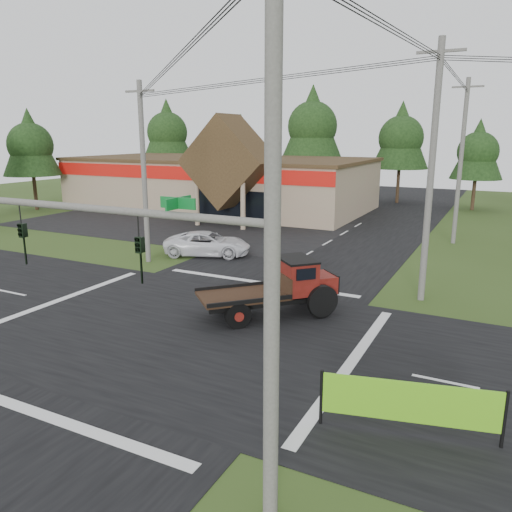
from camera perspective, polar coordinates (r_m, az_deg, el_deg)
The scene contains 19 objects.
ground at distance 20.36m, azimuth -8.62°, elevation -8.13°, with size 120.00×120.00×0.00m, color #304418.
road_ns at distance 20.36m, azimuth -8.62°, elevation -8.10°, with size 12.00×120.00×0.02m, color black.
road_ew at distance 20.36m, azimuth -8.62°, elevation -8.09°, with size 120.00×12.00×0.02m, color black.
parking_apron at distance 43.18m, azimuth -9.27°, elevation 3.53°, with size 28.00×14.00×0.02m, color black.
cvs_building at distance 52.50m, azimuth -4.09°, elevation 8.51°, with size 30.40×18.20×9.19m.
traffic_signal_mast at distance 9.94m, azimuth -7.04°, elevation -4.57°, with size 8.12×0.24×7.00m.
utility_pole_nr at distance 8.81m, azimuth 1.87°, elevation 1.35°, with size 2.00×0.30×11.00m.
utility_pole_nw at distance 30.22m, azimuth -12.69°, elevation 9.34°, with size 2.00×0.30×10.50m.
utility_pole_ne at distance 23.57m, azimuth 19.38°, elevation 8.98°, with size 2.00×0.30×11.50m.
utility_pole_n at distance 37.48m, azimuth 22.36°, elevation 9.99°, with size 2.00×0.30×11.20m.
tree_row_a at distance 68.92m, azimuth -10.12°, elevation 13.96°, with size 6.72×6.72×12.12m.
tree_row_b at distance 65.22m, azimuth -1.74°, elevation 13.00°, with size 5.60×5.60×10.10m.
tree_row_c at distance 60.15m, azimuth 6.46°, elevation 14.78°, with size 7.28×7.28×13.13m.
tree_row_d at distance 58.38m, azimuth 16.26°, elevation 13.05°, with size 6.16×6.16×11.11m.
tree_row_e at distance 55.42m, azimuth 24.04°, elevation 11.03°, with size 5.04×5.04×9.09m.
tree_side_w at distance 55.74m, azimuth -24.41°, elevation 11.69°, with size 5.60×5.60×10.10m.
antique_flatbed_truck at distance 21.06m, azimuth 1.64°, elevation -3.66°, with size 2.26×5.91×2.47m, color #50110B, non-canonical shape.
roadside_banner at distance 13.77m, azimuth 17.10°, elevation -16.28°, with size 4.56×0.13×1.56m, color #62B618, non-canonical shape.
white_pickup at distance 31.93m, azimuth -5.55°, elevation 1.42°, with size 2.49×5.41×1.50m, color white.
Camera 1 is at (11.12, -15.31, 7.53)m, focal length 35.00 mm.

